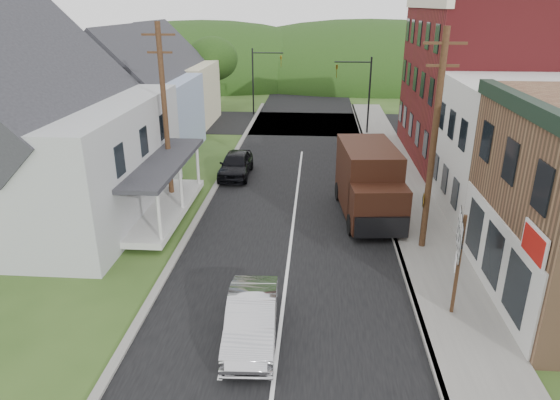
% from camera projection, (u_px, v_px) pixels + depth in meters
% --- Properties ---
extents(ground, '(120.00, 120.00, 0.00)m').
position_uv_depth(ground, '(285.00, 286.00, 18.45)').
color(ground, '#2D4719').
rests_on(ground, ground).
extents(road, '(9.00, 90.00, 0.02)m').
position_uv_depth(road, '(297.00, 192.00, 27.72)').
color(road, black).
rests_on(road, ground).
extents(cross_road, '(60.00, 9.00, 0.02)m').
position_uv_depth(cross_road, '(305.00, 123.00, 43.49)').
color(cross_road, black).
rests_on(cross_road, ground).
extents(sidewalk_right, '(2.80, 55.00, 0.15)m').
position_uv_depth(sidewalk_right, '(411.00, 207.00, 25.43)').
color(sidewalk_right, slate).
rests_on(sidewalk_right, ground).
extents(curb_right, '(0.20, 55.00, 0.15)m').
position_uv_depth(curb_right, '(384.00, 206.00, 25.52)').
color(curb_right, slate).
rests_on(curb_right, ground).
extents(curb_left, '(0.30, 55.00, 0.12)m').
position_uv_depth(curb_left, '(207.00, 202.00, 26.17)').
color(curb_left, slate).
rests_on(curb_left, ground).
extents(storefront_white, '(8.00, 7.00, 6.50)m').
position_uv_depth(storefront_white, '(536.00, 152.00, 23.42)').
color(storefront_white, silver).
rests_on(storefront_white, ground).
extents(storefront_red, '(8.00, 12.00, 10.00)m').
position_uv_depth(storefront_red, '(481.00, 84.00, 31.59)').
color(storefront_red, maroon).
rests_on(storefront_red, ground).
extents(house_gray, '(10.20, 12.24, 8.35)m').
position_uv_depth(house_gray, '(38.00, 130.00, 23.30)').
color(house_gray, '#AFB1B5').
rests_on(house_gray, ground).
extents(house_blue, '(7.14, 8.16, 7.28)m').
position_uv_depth(house_blue, '(139.00, 100.00, 33.63)').
color(house_blue, '#8FA0C3').
rests_on(house_blue, ground).
extents(house_cream, '(7.14, 8.16, 7.28)m').
position_uv_depth(house_cream, '(170.00, 81.00, 42.01)').
color(house_cream, beige).
rests_on(house_cream, ground).
extents(utility_pole_right, '(1.60, 0.26, 9.00)m').
position_uv_depth(utility_pole_right, '(434.00, 143.00, 19.59)').
color(utility_pole_right, '#472D19').
rests_on(utility_pole_right, ground).
extents(utility_pole_left, '(1.60, 0.26, 9.00)m').
position_uv_depth(utility_pole_left, '(165.00, 114.00, 24.61)').
color(utility_pole_left, '#472D19').
rests_on(utility_pole_left, ground).
extents(traffic_signal_right, '(2.87, 0.20, 6.00)m').
position_uv_depth(traffic_signal_right, '(361.00, 87.00, 38.56)').
color(traffic_signal_right, black).
rests_on(traffic_signal_right, ground).
extents(traffic_signal_left, '(2.87, 0.20, 6.00)m').
position_uv_depth(traffic_signal_left, '(260.00, 74.00, 45.66)').
color(traffic_signal_left, black).
rests_on(traffic_signal_left, ground).
extents(tree_left_b, '(4.80, 4.80, 6.94)m').
position_uv_depth(tree_left_b, '(8.00, 93.00, 28.97)').
color(tree_left_b, '#382616').
rests_on(tree_left_b, ground).
extents(tree_left_c, '(5.80, 5.80, 8.41)m').
position_uv_depth(tree_left_c, '(42.00, 60.00, 36.14)').
color(tree_left_c, '#382616').
rests_on(tree_left_c, ground).
extents(tree_left_d, '(4.80, 4.80, 6.94)m').
position_uv_depth(tree_left_d, '(212.00, 59.00, 46.96)').
color(tree_left_d, '#382616').
rests_on(tree_left_d, ground).
extents(forested_ridge, '(90.00, 30.00, 16.00)m').
position_uv_depth(forested_ridge, '(311.00, 79.00, 69.46)').
color(forested_ridge, '#1A340F').
rests_on(forested_ridge, ground).
extents(silver_sedan, '(1.72, 4.36, 1.41)m').
position_uv_depth(silver_sedan, '(252.00, 319.00, 15.33)').
color(silver_sedan, '#B3B3B8').
rests_on(silver_sedan, ground).
extents(dark_sedan, '(1.78, 4.36, 1.48)m').
position_uv_depth(dark_sedan, '(236.00, 164.00, 29.95)').
color(dark_sedan, black).
rests_on(dark_sedan, ground).
extents(delivery_van, '(3.05, 6.32, 3.42)m').
position_uv_depth(delivery_van, '(369.00, 183.00, 23.95)').
color(delivery_van, black).
rests_on(delivery_van, ground).
extents(route_sign_cluster, '(0.50, 1.97, 3.51)m').
position_uv_depth(route_sign_cluster, '(459.00, 251.00, 15.86)').
color(route_sign_cluster, '#472D19').
rests_on(route_sign_cluster, sidewalk_right).
extents(warning_sign, '(0.15, 0.66, 2.41)m').
position_uv_depth(warning_sign, '(422.00, 212.00, 20.68)').
color(warning_sign, black).
rests_on(warning_sign, sidewalk_right).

